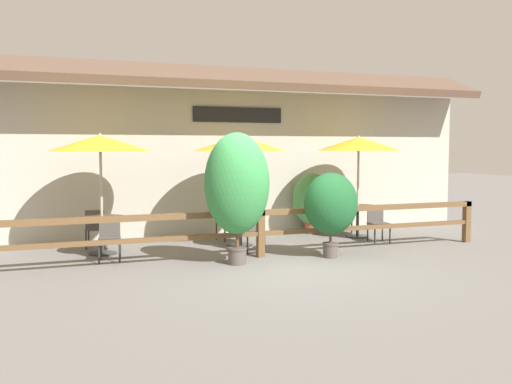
{
  "coord_description": "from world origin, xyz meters",
  "views": [
    {
      "loc": [
        -4.09,
        -9.47,
        2.19
      ],
      "look_at": [
        0.09,
        1.54,
        1.27
      ],
      "focal_mm": 40.0,
      "sensor_mm": 36.0,
      "label": 1
    }
  ],
  "objects": [
    {
      "name": "patio_umbrella_near",
      "position": [
        -2.94,
        2.5,
        2.28
      ],
      "size": [
        2.06,
        2.06,
        2.48
      ],
      "color": "#B7B2A8",
      "rests_on": "ground"
    },
    {
      "name": "chair_far_streetside",
      "position": [
        3.25,
        1.86,
        0.47
      ],
      "size": [
        0.47,
        0.47,
        0.85
      ],
      "rotation": [
        0.0,
        0.0,
        -0.12
      ],
      "color": "#514C47",
      "rests_on": "ground"
    },
    {
      "name": "potted_plant_small_flowering",
      "position": [
        2.4,
        3.55,
        0.84
      ],
      "size": [
        1.03,
        0.93,
        1.53
      ],
      "color": "#9E4C33",
      "rests_on": "ground"
    },
    {
      "name": "building_facade",
      "position": [
        0.0,
        4.1,
        2.16
      ],
      "size": [
        14.28,
        1.49,
        4.23
      ],
      "color": "#BCB7A8",
      "rests_on": "ground"
    },
    {
      "name": "patio_umbrella_far",
      "position": [
        3.16,
        2.61,
        2.28
      ],
      "size": [
        2.06,
        2.06,
        2.48
      ],
      "color": "#B7B2A8",
      "rests_on": "ground"
    },
    {
      "name": "dining_table_far",
      "position": [
        3.16,
        2.61,
        0.62
      ],
      "size": [
        1.04,
        1.04,
        0.77
      ],
      "color": "#4C3826",
      "rests_on": "ground"
    },
    {
      "name": "chair_near_streetside",
      "position": [
        -2.87,
        1.73,
        0.47
      ],
      "size": [
        0.48,
        0.48,
        0.85
      ],
      "rotation": [
        0.0,
        0.0,
        -0.15
      ],
      "color": "#514C47",
      "rests_on": "ground"
    },
    {
      "name": "chair_middle_streetside",
      "position": [
        0.03,
        1.66,
        0.47
      ],
      "size": [
        0.43,
        0.43,
        0.85
      ],
      "rotation": [
        0.0,
        0.0,
        0.01
      ],
      "color": "#514C47",
      "rests_on": "ground"
    },
    {
      "name": "chair_near_wallside",
      "position": [
        -2.99,
        3.27,
        0.47
      ],
      "size": [
        0.5,
        0.5,
        0.85
      ],
      "rotation": [
        0.0,
        0.0,
        2.92
      ],
      "color": "#514C47",
      "rests_on": "ground"
    },
    {
      "name": "chair_far_wallside",
      "position": [
        3.19,
        3.37,
        0.47
      ],
      "size": [
        0.5,
        0.5,
        0.85
      ],
      "rotation": [
        0.0,
        0.0,
        2.91
      ],
      "color": "#514C47",
      "rests_on": "ground"
    },
    {
      "name": "dining_table_near",
      "position": [
        -2.94,
        2.5,
        0.62
      ],
      "size": [
        1.04,
        1.04,
        0.77
      ],
      "color": "#4C3826",
      "rests_on": "ground"
    },
    {
      "name": "dining_table_middle",
      "position": [
        0.05,
        2.44,
        0.62
      ],
      "size": [
        1.04,
        1.04,
        0.77
      ],
      "color": "#4C3826",
      "rests_on": "ground"
    },
    {
      "name": "potted_plant_tall_tropical",
      "position": [
        1.29,
        0.52,
        1.06
      ],
      "size": [
        1.09,
        0.98,
        1.7
      ],
      "color": "#564C47",
      "rests_on": "ground"
    },
    {
      "name": "potted_plant_corner_fern",
      "position": [
        -0.67,
        0.55,
        1.5
      ],
      "size": [
        1.23,
        1.11,
        2.47
      ],
      "color": "#564C47",
      "rests_on": "ground"
    },
    {
      "name": "patio_umbrella_middle",
      "position": [
        0.05,
        2.44,
        2.28
      ],
      "size": [
        2.06,
        2.06,
        2.48
      ],
      "color": "#B7B2A8",
      "rests_on": "ground"
    },
    {
      "name": "chair_middle_wallside",
      "position": [
        0.04,
        3.23,
        0.47
      ],
      "size": [
        0.51,
        0.51,
        0.85
      ],
      "rotation": [
        0.0,
        0.0,
        3.39
      ],
      "color": "#514C47",
      "rests_on": "ground"
    },
    {
      "name": "patio_railing",
      "position": [
        0.0,
        1.05,
        0.7
      ],
      "size": [
        10.4,
        0.14,
        0.95
      ],
      "color": "brown",
      "rests_on": "ground"
    },
    {
      "name": "ground_plane",
      "position": [
        0.0,
        0.0,
        0.0
      ],
      "size": [
        60.0,
        60.0,
        0.0
      ],
      "primitive_type": "plane",
      "color": "slate"
    }
  ]
}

